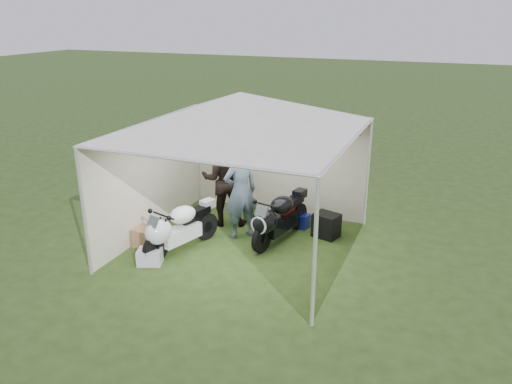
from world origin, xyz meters
TOP-DOWN VIEW (x-y plane):
  - ground at (0.00, 0.00)m, footprint 80.00×80.00m
  - canopy_tent at (-0.00, 0.03)m, footprint 5.66×5.66m
  - motorcycle_white at (-1.03, -0.66)m, footprint 0.79×1.78m
  - motorcycle_black at (0.57, 0.48)m, footprint 0.68×1.88m
  - paddock_stand at (0.76, 1.32)m, footprint 0.45×0.33m
  - person_dark_jacket at (-0.79, 0.92)m, footprint 1.18×1.06m
  - person_blue_jacket at (-0.20, 0.42)m, footprint 0.82×0.84m
  - equipment_box at (1.40, 1.07)m, footprint 0.58×0.52m
  - crate_0 at (-1.26, -1.28)m, footprint 0.52×0.46m
  - crate_1 at (-1.75, -0.67)m, footprint 0.44×0.44m

SIDE VIEW (x-z plane):
  - ground at x=0.00m, z-range 0.00..0.00m
  - crate_0 at x=-1.26m, z-range 0.00..0.29m
  - paddock_stand at x=0.76m, z-range 0.00..0.30m
  - crate_1 at x=-1.75m, z-range 0.00..0.37m
  - equipment_box at x=1.40m, z-range 0.00..0.49m
  - motorcycle_white at x=-1.03m, z-range 0.05..0.95m
  - motorcycle_black at x=0.57m, z-range 0.05..0.99m
  - person_blue_jacket at x=-0.20m, z-range 0.00..1.94m
  - person_dark_jacket at x=-0.79m, z-range 0.00..2.01m
  - canopy_tent at x=0.00m, z-range 1.08..4.08m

